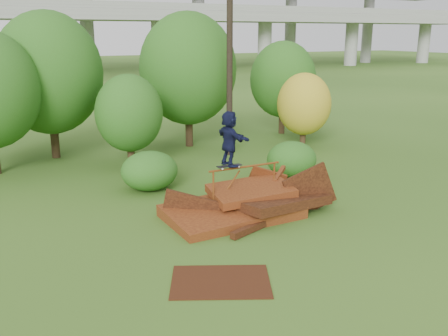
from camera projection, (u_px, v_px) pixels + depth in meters
name	position (u px, v px, depth m)	size (l,w,h in m)	color
ground	(280.00, 235.00, 14.31)	(240.00, 240.00, 0.00)	#2D5116
scrap_pile	(248.00, 205.00, 15.78)	(5.62, 3.13, 1.86)	#461A0C
grind_rail	(245.00, 178.00, 15.94)	(2.54, 0.09, 1.52)	brown
skateboard	(229.00, 166.00, 15.57)	(0.81, 0.23, 0.08)	black
skater	(229.00, 138.00, 15.34)	(1.59, 0.51, 1.72)	black
flat_plate	(221.00, 281.00, 11.58)	(2.28, 1.63, 0.03)	#3A1A0C
tree_1	(49.00, 73.00, 22.20)	(4.75, 4.75, 6.61)	black
tree_2	(129.00, 113.00, 20.85)	(2.83, 2.83, 3.99)	black
tree_3	(188.00, 69.00, 24.57)	(4.79, 4.79, 6.65)	black
tree_4	(304.00, 104.00, 24.88)	(2.70, 2.70, 3.73)	black
tree_5	(283.00, 80.00, 28.03)	(3.71, 3.71, 5.21)	black
shrub_left	(149.00, 171.00, 18.24)	(2.09, 1.93, 1.45)	#2A5015
shrub_right	(292.00, 159.00, 19.94)	(2.03, 1.86, 1.44)	#2A5015
utility_pole	(230.00, 57.00, 22.60)	(1.40, 0.28, 8.94)	black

